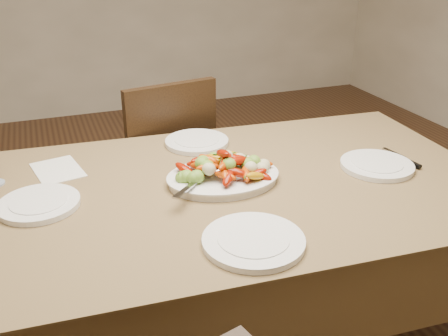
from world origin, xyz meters
name	(u,v)px	position (x,y,z in m)	size (l,w,h in m)	color
floor	(251,309)	(0.00, 0.00, 0.00)	(6.00, 6.00, 0.00)	#402513
dining_table	(224,277)	(-0.21, -0.21, 0.38)	(1.84, 1.04, 0.76)	brown
chair_far	(158,170)	(-0.26, 0.58, 0.47)	(0.42, 0.42, 0.95)	black
serving_platter	(223,179)	(-0.20, -0.19, 0.77)	(0.37, 0.27, 0.02)	white
roasted_vegetables	(223,164)	(-0.20, -0.19, 0.83)	(0.30, 0.21, 0.09)	#7B1102
serving_spoon	(207,176)	(-0.27, -0.22, 0.81)	(0.28, 0.06, 0.03)	#9EA0A8
plate_left	(39,204)	(-0.79, -0.15, 0.77)	(0.25, 0.25, 0.02)	white
plate_right	(377,165)	(0.35, -0.27, 0.77)	(0.26, 0.26, 0.02)	white
plate_far	(197,142)	(-0.18, 0.17, 0.77)	(0.25, 0.25, 0.02)	white
plate_near	(253,241)	(-0.26, -0.56, 0.77)	(0.28, 0.28, 0.02)	white
menu_card	(58,170)	(-0.72, 0.11, 0.76)	(0.15, 0.21, 0.00)	silver
table_knife	(403,159)	(0.48, -0.25, 0.76)	(0.02, 0.20, 0.01)	#9EA0A8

